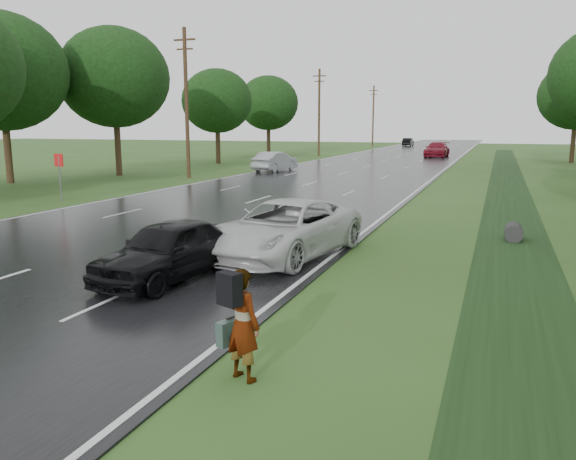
# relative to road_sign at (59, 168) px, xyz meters

# --- Properties ---
(road) EXTENTS (14.00, 180.00, 0.04)m
(road) POSITION_rel_road_sign_xyz_m (8.50, 33.00, -1.62)
(road) COLOR black
(road) RESTS_ON ground
(edge_stripe_east) EXTENTS (0.12, 180.00, 0.01)m
(edge_stripe_east) POSITION_rel_road_sign_xyz_m (15.25, 33.00, -1.60)
(edge_stripe_east) COLOR silver
(edge_stripe_east) RESTS_ON road
(edge_stripe_west) EXTENTS (0.12, 180.00, 0.01)m
(edge_stripe_west) POSITION_rel_road_sign_xyz_m (1.75, 33.00, -1.60)
(edge_stripe_west) COLOR silver
(edge_stripe_west) RESTS_ON road
(center_line) EXTENTS (0.12, 180.00, 0.01)m
(center_line) POSITION_rel_road_sign_xyz_m (8.50, 33.00, -1.60)
(center_line) COLOR silver
(center_line) RESTS_ON road
(drainage_ditch) EXTENTS (2.20, 120.00, 0.56)m
(drainage_ditch) POSITION_rel_road_sign_xyz_m (20.00, 6.71, -1.61)
(drainage_ditch) COLOR black
(drainage_ditch) RESTS_ON ground
(road_sign) EXTENTS (0.50, 0.06, 2.30)m
(road_sign) POSITION_rel_road_sign_xyz_m (0.00, 0.00, 0.00)
(road_sign) COLOR slate
(road_sign) RESTS_ON ground
(utility_pole_mid) EXTENTS (1.60, 0.26, 10.00)m
(utility_pole_mid) POSITION_rel_road_sign_xyz_m (-0.70, 13.00, 3.55)
(utility_pole_mid) COLOR #3C2618
(utility_pole_mid) RESTS_ON ground
(utility_pole_far) EXTENTS (1.60, 0.26, 10.00)m
(utility_pole_far) POSITION_rel_road_sign_xyz_m (-0.70, 43.00, 3.55)
(utility_pole_far) COLOR #3C2618
(utility_pole_far) RESTS_ON ground
(utility_pole_distant) EXTENTS (1.60, 0.26, 10.00)m
(utility_pole_distant) POSITION_rel_road_sign_xyz_m (-0.70, 73.00, 3.55)
(utility_pole_distant) COLOR #3C2618
(utility_pole_distant) RESTS_ON ground
(tree_west_c) EXTENTS (7.80, 7.80, 10.43)m
(tree_west_c) POSITION_rel_road_sign_xyz_m (-6.50, 13.00, 5.27)
(tree_west_c) COLOR #3C2618
(tree_west_c) RESTS_ON ground
(tree_west_d) EXTENTS (6.60, 6.60, 8.80)m
(tree_west_d) POSITION_rel_road_sign_xyz_m (-5.70, 27.00, 4.18)
(tree_west_d) COLOR #3C2618
(tree_west_d) RESTS_ON ground
(tree_west_e) EXTENTS (8.00, 8.00, 10.44)m
(tree_west_e) POSITION_rel_road_sign_xyz_m (-9.50, 6.00, 5.19)
(tree_west_e) COLOR #3C2618
(tree_west_e) RESTS_ON ground
(tree_west_f) EXTENTS (7.00, 7.00, 9.29)m
(tree_west_f) POSITION_rel_road_sign_xyz_m (-6.30, 41.00, 4.49)
(tree_west_f) COLOR #3C2618
(tree_west_f) RESTS_ON ground
(pedestrian) EXTENTS (0.81, 0.83, 1.65)m
(pedestrian) POSITION_rel_road_sign_xyz_m (16.12, -14.15, -0.79)
(pedestrian) COLOR #A5998C
(pedestrian) RESTS_ON ground
(white_pickup) EXTENTS (3.42, 5.88, 1.54)m
(white_pickup) POSITION_rel_road_sign_xyz_m (14.00, -6.83, -0.83)
(white_pickup) COLOR silver
(white_pickup) RESTS_ON road
(dark_sedan) EXTENTS (2.16, 4.32, 1.41)m
(dark_sedan) POSITION_rel_road_sign_xyz_m (12.27, -10.00, -0.90)
(dark_sedan) COLOR black
(dark_sedan) RESTS_ON road
(silver_sedan) EXTENTS (2.27, 4.84, 1.53)m
(silver_sedan) POSITION_rel_road_sign_xyz_m (2.94, 20.02, -0.84)
(silver_sedan) COLOR #9CA0A5
(silver_sedan) RESTS_ON road
(far_car_red) EXTENTS (2.56, 5.84, 1.67)m
(far_car_red) POSITION_rel_road_sign_xyz_m (12.72, 45.02, -0.77)
(far_car_red) COLOR maroon
(far_car_red) RESTS_ON road
(far_car_dark) EXTENTS (1.51, 4.16, 1.36)m
(far_car_dark) POSITION_rel_road_sign_xyz_m (4.53, 77.62, -0.92)
(far_car_dark) COLOR black
(far_car_dark) RESTS_ON road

